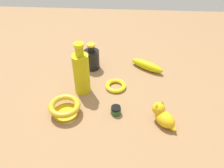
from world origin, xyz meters
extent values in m
plane|color=#936D47|center=(0.00, 0.00, 0.00)|extent=(2.00, 2.00, 0.00)
cylinder|color=gold|center=(-0.13, 0.19, 0.01)|extent=(0.11, 0.11, 0.01)
torus|color=gold|center=(-0.13, 0.19, 0.04)|extent=(0.13, 0.13, 0.02)
ellipsoid|color=gold|center=(-0.17, -0.22, 0.03)|extent=(0.11, 0.11, 0.06)
sphere|color=gold|center=(-0.14, -0.20, 0.06)|extent=(0.05, 0.05, 0.05)
cone|color=gold|center=(-0.15, -0.18, 0.08)|extent=(0.02, 0.02, 0.02)
cone|color=gold|center=(-0.13, -0.21, 0.08)|extent=(0.02, 0.02, 0.02)
ellipsoid|color=gold|center=(-0.20, -0.25, 0.02)|extent=(0.04, 0.04, 0.02)
cylinder|color=#284F23|center=(-0.12, -0.02, 0.01)|extent=(0.04, 0.04, 0.03)
cylinder|color=yellow|center=(-0.12, -0.02, 0.02)|extent=(0.04, 0.04, 0.00)
cylinder|color=black|center=(-0.12, -0.02, 0.03)|extent=(0.04, 0.04, 0.01)
torus|color=yellow|center=(0.05, -0.01, 0.01)|extent=(0.10, 0.10, 0.02)
cylinder|color=gold|center=(0.02, 0.14, 0.10)|extent=(0.07, 0.07, 0.19)
cylinder|color=gold|center=(0.02, 0.14, 0.22)|extent=(0.04, 0.04, 0.04)
cylinder|color=yellow|center=(0.02, 0.14, 0.24)|extent=(0.04, 0.04, 0.01)
cylinder|color=black|center=(0.20, 0.12, 0.05)|extent=(0.08, 0.08, 0.10)
cylinder|color=black|center=(0.20, 0.12, 0.12)|extent=(0.03, 0.03, 0.03)
cylinder|color=gold|center=(0.20, 0.12, 0.14)|extent=(0.04, 0.04, 0.01)
ellipsoid|color=#C4BA0C|center=(0.21, -0.17, 0.02)|extent=(0.14, 0.18, 0.05)
camera|label=1|loc=(-0.85, -0.05, 0.75)|focal=39.18mm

